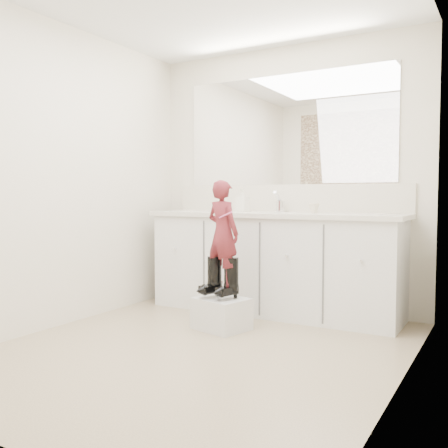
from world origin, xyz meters
The scene contains 16 objects.
floor centered at (0.00, 0.00, 0.00)m, with size 3.00×3.00×0.00m, color #7E6852.
wall_back centered at (0.00, 1.50, 1.20)m, with size 2.60×2.60×0.00m, color beige.
wall_left centered at (-1.30, 0.00, 1.20)m, with size 3.00×3.00×0.00m, color beige.
wall_right centered at (1.30, 0.00, 1.20)m, with size 3.00×3.00×0.00m, color beige.
vanity_cabinet centered at (0.00, 1.23, 0.42)m, with size 2.20×0.55×0.85m, color silver.
countertop centered at (0.00, 1.21, 0.87)m, with size 2.28×0.58×0.04m, color beige.
backsplash centered at (0.00, 1.49, 1.02)m, with size 2.28×0.03×0.25m, color beige.
mirror centered at (0.00, 1.49, 1.64)m, with size 2.00×0.02×1.00m, color white.
faucet centered at (0.00, 1.38, 0.94)m, with size 0.08×0.08×0.10m, color silver.
cup centered at (0.36, 1.26, 0.93)m, with size 0.09×0.09×0.08m, color beige.
soap_bottle centered at (-0.30, 1.22, 0.99)m, with size 0.09×0.09×0.21m, color silver.
step_stool centered at (-0.12, 0.52, 0.12)m, with size 0.38×0.32×0.24m, color silver.
boot_left centered at (-0.19, 0.54, 0.40)m, with size 0.12×0.21×0.32m, color black, non-canonical shape.
boot_right centered at (-0.04, 0.54, 0.40)m, with size 0.12×0.21×0.32m, color black, non-canonical shape.
toddler centered at (-0.12, 0.54, 0.75)m, with size 0.30×0.19×0.81m, color #A13136.
toothbrush centered at (-0.05, 0.46, 0.89)m, with size 0.01×0.01×0.14m, color #E25896.
Camera 1 is at (1.80, -2.79, 1.04)m, focal length 40.00 mm.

